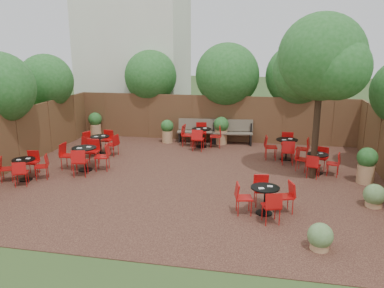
# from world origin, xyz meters

# --- Properties ---
(ground) EXTENTS (80.00, 80.00, 0.00)m
(ground) POSITION_xyz_m (0.00, 0.00, 0.00)
(ground) COLOR #354F23
(ground) RESTS_ON ground
(courtyard_paving) EXTENTS (12.00, 10.00, 0.02)m
(courtyard_paving) POSITION_xyz_m (0.00, 0.00, 0.01)
(courtyard_paving) COLOR #321814
(courtyard_paving) RESTS_ON ground
(fence_back) EXTENTS (12.00, 0.08, 2.00)m
(fence_back) POSITION_xyz_m (0.00, 5.00, 1.00)
(fence_back) COLOR #562F20
(fence_back) RESTS_ON ground
(fence_left) EXTENTS (0.08, 10.00, 2.00)m
(fence_left) POSITION_xyz_m (-6.00, 0.00, 1.00)
(fence_left) COLOR #562F20
(fence_left) RESTS_ON ground
(neighbour_building) EXTENTS (5.00, 4.00, 8.00)m
(neighbour_building) POSITION_xyz_m (-4.50, 8.00, 4.00)
(neighbour_building) COLOR silver
(neighbour_building) RESTS_ON ground
(overhang_foliage) EXTENTS (15.52, 10.79, 2.76)m
(overhang_foliage) POSITION_xyz_m (-1.21, 3.34, 2.74)
(overhang_foliage) COLOR #1F5A1D
(overhang_foliage) RESTS_ON ground
(courtyard_tree) EXTENTS (2.74, 2.64, 5.04)m
(courtyard_tree) POSITION_xyz_m (3.79, 0.78, 3.62)
(courtyard_tree) COLOR black
(courtyard_tree) RESTS_ON courtyard_paving
(park_bench_left) EXTENTS (1.66, 0.71, 0.99)m
(park_bench_left) POSITION_xyz_m (-0.67, 4.63, 0.53)
(park_bench_left) COLOR brown
(park_bench_left) RESTS_ON courtyard_paving
(park_bench_right) EXTENTS (1.70, 0.75, 1.02)m
(park_bench_right) POSITION_xyz_m (0.91, 4.63, 0.54)
(park_bench_right) COLOR brown
(park_bench_right) RESTS_ON courtyard_paving
(bistro_tables) EXTENTS (10.40, 7.59, 0.91)m
(bistro_tables) POSITION_xyz_m (-0.58, 1.07, 0.45)
(bistro_tables) COLOR black
(bistro_tables) RESTS_ON courtyard_paving
(planters) EXTENTS (11.31, 4.69, 1.15)m
(planters) POSITION_xyz_m (-0.24, 3.50, 0.62)
(planters) COLOR tan
(planters) RESTS_ON courtyard_paving
(low_shrubs) EXTENTS (2.52, 3.09, 0.65)m
(low_shrubs) POSITION_xyz_m (4.84, -2.85, 0.32)
(low_shrubs) COLOR tan
(low_shrubs) RESTS_ON courtyard_paving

